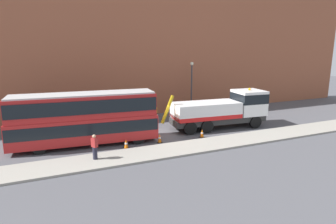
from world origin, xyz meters
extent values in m
plane|color=#4C4C51|center=(0.00, 0.00, 0.00)|extent=(120.00, 120.00, 0.00)
cube|color=gray|center=(0.00, -4.20, 0.07)|extent=(60.00, 2.80, 0.15)
cube|color=#935138|center=(0.00, 8.20, 8.00)|extent=(60.00, 1.20, 16.00)
cube|color=#2D2D2D|center=(5.53, -0.28, 0.85)|extent=(9.15, 2.96, 0.55)
cube|color=white|center=(8.72, -0.54, 2.28)|extent=(2.81, 2.81, 2.30)
cube|color=black|center=(8.72, -0.54, 2.73)|extent=(2.84, 2.84, 0.90)
cube|color=silver|center=(4.23, -0.17, 1.83)|extent=(6.30, 3.10, 1.40)
cube|color=red|center=(4.23, -0.17, 1.31)|extent=(6.30, 3.15, 0.36)
cylinder|color=#B79914|center=(0.54, 0.14, 2.13)|extent=(1.25, 0.38, 2.52)
sphere|color=orange|center=(8.72, -0.54, 3.55)|extent=(0.24, 0.24, 0.24)
cylinder|color=black|center=(8.91, 0.55, 0.58)|extent=(1.18, 0.44, 1.16)
cylinder|color=black|center=(8.72, -1.66, 0.58)|extent=(1.18, 0.44, 1.16)
cylinder|color=black|center=(3.93, 0.97, 0.58)|extent=(1.18, 0.44, 1.16)
cylinder|color=black|center=(3.74, -1.24, 0.58)|extent=(1.18, 0.44, 1.16)
cylinder|color=black|center=(2.33, 1.11, 0.58)|extent=(1.18, 0.44, 1.16)
cylinder|color=black|center=(2.15, -1.11, 0.58)|extent=(1.18, 0.44, 1.16)
cube|color=#AD1E1E|center=(-6.53, -0.28, 1.29)|extent=(11.17, 3.41, 1.90)
cube|color=#AD1E1E|center=(-6.53, -0.28, 3.09)|extent=(10.94, 3.30, 1.70)
cube|color=black|center=(-6.53, -0.28, 1.54)|extent=(11.07, 3.45, 0.90)
cube|color=black|center=(-6.53, -0.28, 3.19)|extent=(10.85, 3.44, 1.00)
cube|color=#B2B2B2|center=(-6.53, -0.28, 4.00)|extent=(10.72, 3.18, 0.12)
cube|color=yellow|center=(-1.03, -0.74, 2.54)|extent=(0.19, 1.50, 0.44)
cylinder|color=black|center=(-2.55, 0.47, 0.52)|extent=(1.06, 0.39, 1.04)
cylinder|color=black|center=(-2.73, -1.68, 0.52)|extent=(1.06, 0.39, 1.04)
cylinder|color=black|center=(-9.73, 1.08, 0.52)|extent=(1.06, 0.39, 1.04)
cylinder|color=black|center=(-9.91, -1.08, 0.52)|extent=(1.06, 0.39, 1.04)
cylinder|color=#232333|center=(-6.47, -3.98, 0.57)|extent=(0.41, 0.41, 0.85)
cube|color=maroon|center=(-6.47, -3.98, 1.31)|extent=(0.42, 0.48, 0.62)
sphere|color=tan|center=(-6.47, -3.98, 1.74)|extent=(0.24, 0.24, 0.24)
cone|color=orange|center=(-3.91, -2.36, 0.36)|extent=(0.32, 0.32, 0.72)
cylinder|color=white|center=(-3.91, -2.36, 0.40)|extent=(0.21, 0.21, 0.10)
cube|color=black|center=(-3.91, -2.36, 0.02)|extent=(0.36, 0.36, 0.04)
cone|color=orange|center=(-1.09, -2.07, 0.36)|extent=(0.32, 0.32, 0.72)
cylinder|color=white|center=(-1.09, -2.07, 0.40)|extent=(0.21, 0.21, 0.10)
cube|color=black|center=(-1.09, -2.07, 0.02)|extent=(0.36, 0.36, 0.04)
cone|color=orange|center=(2.69, -2.24, 0.36)|extent=(0.32, 0.32, 0.72)
cylinder|color=white|center=(2.69, -2.24, 0.40)|extent=(0.21, 0.21, 0.10)
cube|color=black|center=(2.69, -2.24, 0.02)|extent=(0.36, 0.36, 0.04)
cylinder|color=#38383D|center=(5.97, 6.00, 2.75)|extent=(0.16, 0.16, 5.50)
sphere|color=#EAE5C6|center=(5.97, 6.00, 5.65)|extent=(0.36, 0.36, 0.36)
camera|label=1|loc=(-9.26, -22.75, 7.51)|focal=31.26mm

